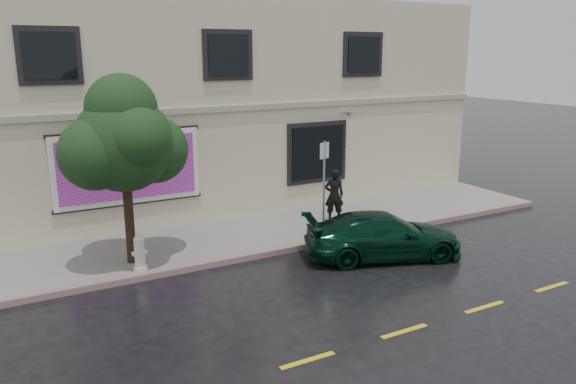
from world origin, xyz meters
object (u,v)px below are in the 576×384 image
car (383,236)px  street_tree (124,144)px  pedestrian (334,195)px  fire_hydrant (140,253)px

car → street_tree: (-6.00, 2.47, 2.56)m
pedestrian → fire_hydrant: size_ratio=1.88×
fire_hydrant → car: bearing=-6.3°
pedestrian → street_tree: 6.76m
pedestrian → street_tree: (-6.38, -0.46, 2.18)m
pedestrian → fire_hydrant: pedestrian is taller
car → pedestrian: bearing=11.5°
street_tree → fire_hydrant: size_ratio=4.73×
pedestrian → street_tree: size_ratio=0.40×
car → fire_hydrant: size_ratio=4.65×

